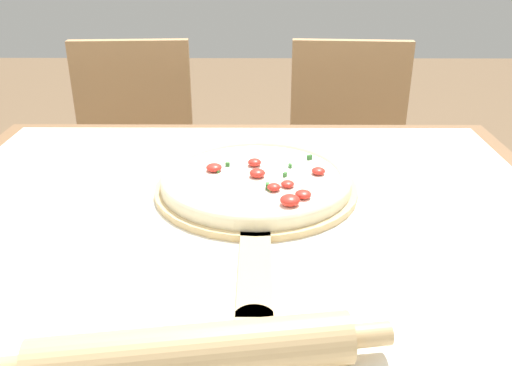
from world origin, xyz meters
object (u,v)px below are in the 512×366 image
rolling_pin (193,352)px  chair_left (135,161)px  chair_right (347,161)px  pizza (256,179)px  pizza_peel (256,194)px

rolling_pin → chair_left: size_ratio=0.47×
chair_left → chair_right: size_ratio=1.00×
rolling_pin → chair_right: 1.30m
pizza → chair_left: chair_left is taller
pizza_peel → pizza: (0.00, 0.02, 0.02)m
rolling_pin → chair_right: size_ratio=0.47×
pizza → chair_right: size_ratio=0.37×
pizza → chair_left: (-0.41, 0.78, -0.29)m
pizza → rolling_pin: 0.44m
pizza_peel → chair_left: chair_left is taller
pizza_peel → rolling_pin: 0.42m
pizza_peel → chair_left: (-0.40, 0.80, -0.27)m
pizza_peel → pizza: size_ratio=1.70×
pizza → rolling_pin: size_ratio=0.80×
chair_right → rolling_pin: bearing=-102.2°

